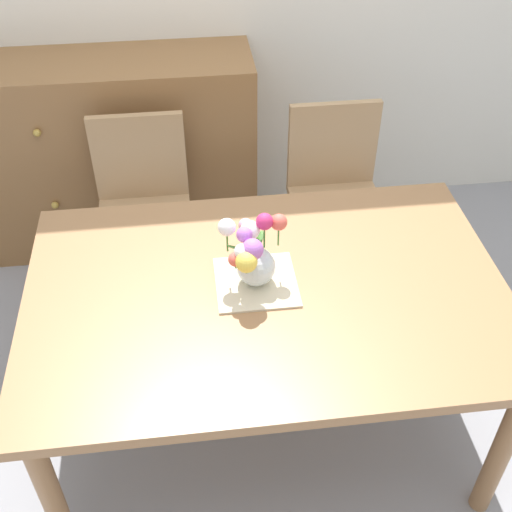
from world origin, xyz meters
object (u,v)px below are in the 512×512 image
at_px(chair_right, 335,187).
at_px(dining_table, 267,306).
at_px(chair_left, 143,201).
at_px(flower_vase, 253,254).
at_px(dresser, 116,155).

bearing_deg(chair_right, dining_table, 63.08).
relative_size(chair_left, flower_vase, 3.62).
relative_size(chair_right, dresser, 0.64).
height_order(chair_left, dresser, dresser).
bearing_deg(flower_vase, chair_right, 60.03).
xyz_separation_m(dining_table, flower_vase, (-0.04, 0.03, 0.21)).
xyz_separation_m(chair_right, flower_vase, (-0.49, -0.85, 0.36)).
bearing_deg(dresser, flower_vase, -67.07).
distance_m(chair_left, dresser, 0.47).
height_order(dining_table, dresser, dresser).
xyz_separation_m(dining_table, chair_right, (0.45, 0.88, -0.14)).
relative_size(dresser, flower_vase, 5.66).
relative_size(chair_right, flower_vase, 3.62).
bearing_deg(dining_table, chair_left, 116.92).
bearing_deg(dining_table, chair_right, 63.08).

